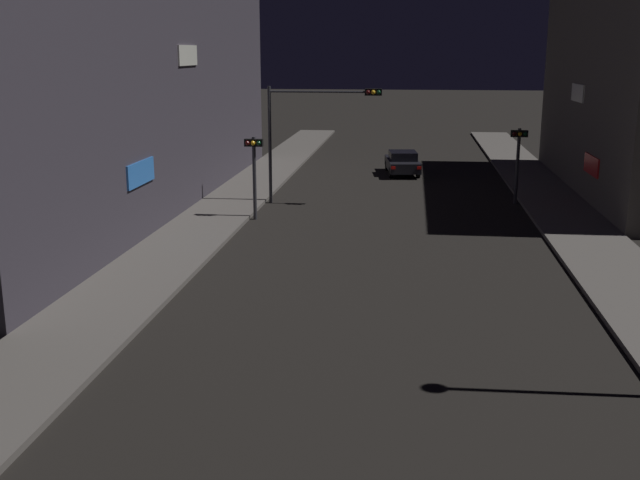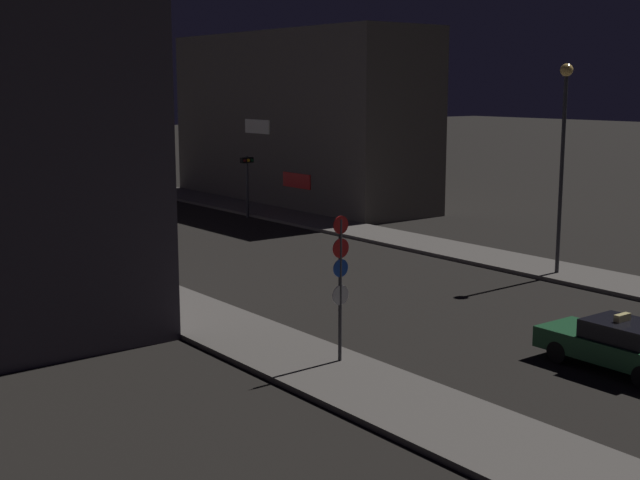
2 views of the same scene
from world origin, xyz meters
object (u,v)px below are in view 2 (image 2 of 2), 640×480
at_px(taxi, 619,345).
at_px(traffic_light_right_kerb, 247,173).
at_px(sign_pole_left, 340,277).
at_px(traffic_light_overhead, 96,158).
at_px(traffic_light_left_kerb, 89,198).
at_px(street_lamp_near_block, 563,134).
at_px(far_car, 100,198).

height_order(taxi, traffic_light_right_kerb, traffic_light_right_kerb).
bearing_deg(sign_pole_left, traffic_light_right_kerb, 62.49).
bearing_deg(traffic_light_right_kerb, traffic_light_overhead, -173.33).
xyz_separation_m(traffic_light_right_kerb, sign_pole_left, (-13.07, -25.11, -0.08)).
bearing_deg(traffic_light_right_kerb, traffic_light_left_kerb, -157.35).
bearing_deg(street_lamp_near_block, traffic_light_left_kerb, 128.86).
height_order(far_car, traffic_light_overhead, traffic_light_overhead).
xyz_separation_m(traffic_light_overhead, sign_pole_left, (-3.19, -23.95, -1.56)).
bearing_deg(traffic_light_overhead, far_car, 66.44).
xyz_separation_m(far_car, traffic_light_right_kerb, (5.63, -8.60, 1.91)).
xyz_separation_m(far_car, traffic_light_overhead, (-4.26, -9.76, 3.39)).
relative_size(sign_pole_left, street_lamp_near_block, 0.49).
bearing_deg(street_lamp_near_block, taxi, -134.81).
bearing_deg(far_car, taxi, -92.30).
xyz_separation_m(sign_pole_left, street_lamp_near_block, (14.41, 3.62, 3.29)).
height_order(far_car, sign_pole_left, sign_pole_left).
distance_m(far_car, traffic_light_right_kerb, 10.46).
bearing_deg(street_lamp_near_block, sign_pole_left, -165.89).
bearing_deg(taxi, traffic_light_right_kerb, 76.56).
bearing_deg(traffic_light_left_kerb, street_lamp_near_block, -51.14).
relative_size(taxi, traffic_light_right_kerb, 1.21).
height_order(traffic_light_left_kerb, sign_pole_left, sign_pole_left).
bearing_deg(traffic_light_overhead, sign_pole_left, -97.58).
relative_size(traffic_light_overhead, traffic_light_left_kerb, 1.55).
distance_m(traffic_light_overhead, sign_pole_left, 24.21).
distance_m(traffic_light_right_kerb, sign_pole_left, 28.31).
bearing_deg(street_lamp_near_block, traffic_light_right_kerb, 93.57).
relative_size(traffic_light_right_kerb, sign_pole_left, 0.89).
height_order(taxi, sign_pole_left, sign_pole_left).
bearing_deg(far_car, street_lamp_near_block, -76.96).
height_order(traffic_light_overhead, street_lamp_near_block, street_lamp_near_block).
xyz_separation_m(taxi, street_lamp_near_block, (8.52, 8.58, 5.11)).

